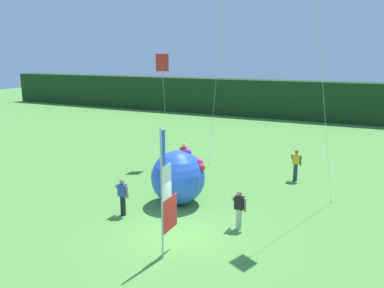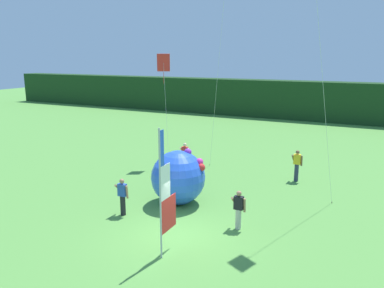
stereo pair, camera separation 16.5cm
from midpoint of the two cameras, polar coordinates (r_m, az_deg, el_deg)
ground_plane at (r=14.43m, az=-2.41°, el=-13.75°), size 120.00×120.00×0.00m
distant_treeline at (r=41.09m, az=17.44°, el=6.21°), size 80.00×2.40×3.95m
banner_flag at (r=12.49m, az=-3.68°, el=-7.68°), size 0.06×1.03×4.37m
person_near_banner at (r=14.82m, az=7.32°, el=-9.61°), size 0.55×0.48×1.55m
person_mid_field at (r=20.83m, az=15.67°, el=-3.01°), size 0.55×0.48×1.69m
person_far_left at (r=16.16m, az=-10.08°, el=-7.65°), size 0.55×0.48×1.58m
person_far_right at (r=21.87m, az=-0.85°, el=-1.82°), size 0.55×0.48×1.65m
inflatable_balloon at (r=17.02m, az=-1.78°, el=-5.03°), size 2.44×2.42×2.50m
kite_red_diamond_2 at (r=22.79m, az=-4.06°, el=11.55°), size 1.45×1.62×6.62m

